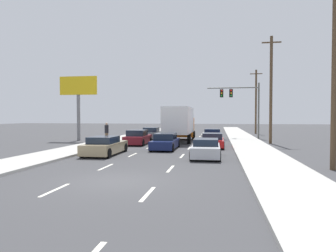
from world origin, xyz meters
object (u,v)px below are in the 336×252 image
(traffic_signal_mast, at_px, (237,98))
(car_tan, at_px, (105,146))
(car_red, at_px, (212,141))
(car_blue, at_px, (212,135))
(car_maroon, at_px, (138,138))
(utility_pole_near, at_px, (335,73))
(utility_pole_far, at_px, (256,101))
(pedestrian_near_corner, at_px, (107,132))
(car_gray, at_px, (151,134))
(box_truck, at_px, (180,122))
(utility_pole_mid, at_px, (271,89))
(roadside_billboard, at_px, (78,95))
(car_silver, at_px, (206,149))
(car_navy, at_px, (165,142))

(traffic_signal_mast, bearing_deg, car_tan, -119.74)
(traffic_signal_mast, bearing_deg, car_red, -103.73)
(car_blue, bearing_deg, car_maroon, -137.28)
(utility_pole_near, bearing_deg, car_tan, 163.73)
(utility_pole_far, distance_m, pedestrian_near_corner, 25.68)
(car_tan, relative_size, pedestrian_near_corner, 2.49)
(car_gray, relative_size, car_tan, 0.88)
(car_maroon, height_order, car_tan, car_maroon)
(pedestrian_near_corner, bearing_deg, box_truck, 25.62)
(car_gray, distance_m, box_truck, 5.08)
(car_gray, distance_m, car_blue, 7.05)
(utility_pole_mid, bearing_deg, car_red, -141.60)
(box_truck, height_order, utility_pole_far, utility_pole_far)
(roadside_billboard, bearing_deg, utility_pole_mid, -1.43)
(car_silver, height_order, roadside_billboard, roadside_billboard)
(box_truck, distance_m, traffic_signal_mast, 8.97)
(car_navy, distance_m, car_silver, 5.61)
(car_maroon, xyz_separation_m, box_truck, (3.46, 3.85, 1.40))
(car_maroon, height_order, car_red, car_maroon)
(car_gray, bearing_deg, utility_pole_mid, -17.26)
(utility_pole_mid, bearing_deg, car_gray, 162.74)
(utility_pole_far, xyz_separation_m, pedestrian_near_corner, (-16.29, -19.47, -3.87))
(car_navy, bearing_deg, utility_pole_far, 67.50)
(utility_pole_mid, xyz_separation_m, roadside_billboard, (-19.99, 0.50, -0.29))
(car_maroon, xyz_separation_m, utility_pole_far, (13.02, 20.09, 4.33))
(car_red, height_order, traffic_signal_mast, traffic_signal_mast)
(car_maroon, height_order, car_silver, car_maroon)
(car_gray, height_order, car_tan, car_gray)
(car_silver, xyz_separation_m, utility_pole_far, (6.38, 28.08, 4.39))
(box_truck, bearing_deg, traffic_signal_mast, 43.85)
(car_maroon, bearing_deg, car_red, -10.19)
(car_silver, bearing_deg, car_blue, 89.49)
(car_navy, bearing_deg, roadside_billboard, 146.69)
(utility_pole_mid, bearing_deg, car_navy, -144.15)
(car_tan, distance_m, traffic_signal_mast, 20.40)
(utility_pole_near, bearing_deg, car_navy, 140.88)
(car_navy, bearing_deg, car_gray, 108.25)
(car_silver, xyz_separation_m, utility_pole_mid, (5.76, 11.08, 4.73))
(pedestrian_near_corner, bearing_deg, car_silver, -40.98)
(car_gray, height_order, car_navy, car_gray)
(utility_pole_near, relative_size, utility_pole_far, 0.95)
(car_gray, xyz_separation_m, car_maroon, (0.24, -7.02, 0.02))
(car_gray, distance_m, pedestrian_near_corner, 7.10)
(box_truck, xyz_separation_m, car_red, (3.46, -5.09, -1.48))
(roadside_billboard, xyz_separation_m, pedestrian_near_corner, (4.32, -2.97, -3.91))
(car_blue, height_order, utility_pole_mid, utility_pole_mid)
(roadside_billboard, distance_m, pedestrian_near_corner, 6.54)
(traffic_signal_mast, relative_size, roadside_billboard, 0.95)
(box_truck, relative_size, traffic_signal_mast, 1.33)
(utility_pole_far, bearing_deg, traffic_signal_mast, -108.24)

